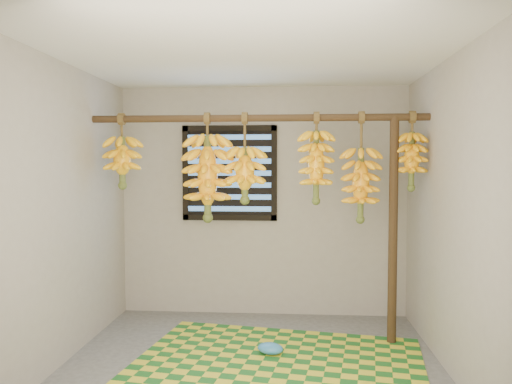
# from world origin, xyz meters

# --- Properties ---
(floor) EXTENTS (3.00, 3.00, 0.01)m
(floor) POSITION_xyz_m (0.00, 0.00, -0.01)
(floor) COLOR #505050
(floor) RESTS_ON ground
(ceiling) EXTENTS (3.00, 3.00, 0.01)m
(ceiling) POSITION_xyz_m (0.00, 0.00, 2.40)
(ceiling) COLOR silver
(ceiling) RESTS_ON wall_back
(wall_back) EXTENTS (3.00, 0.01, 2.40)m
(wall_back) POSITION_xyz_m (0.00, 1.50, 1.20)
(wall_back) COLOR gray
(wall_back) RESTS_ON floor
(wall_left) EXTENTS (0.01, 3.00, 2.40)m
(wall_left) POSITION_xyz_m (-1.50, 0.00, 1.20)
(wall_left) COLOR gray
(wall_left) RESTS_ON floor
(wall_right) EXTENTS (0.01, 3.00, 2.40)m
(wall_right) POSITION_xyz_m (1.50, 0.00, 1.20)
(wall_right) COLOR gray
(wall_right) RESTS_ON floor
(window) EXTENTS (1.00, 0.04, 1.00)m
(window) POSITION_xyz_m (-0.35, 1.48, 1.50)
(window) COLOR black
(window) RESTS_ON wall_back
(hanging_pole) EXTENTS (3.00, 0.06, 0.06)m
(hanging_pole) POSITION_xyz_m (0.00, 0.70, 2.00)
(hanging_pole) COLOR #3C2816
(hanging_pole) RESTS_ON wall_left
(support_post) EXTENTS (0.08, 0.08, 2.00)m
(support_post) POSITION_xyz_m (1.20, 0.70, 1.00)
(support_post) COLOR #3C2816
(support_post) RESTS_ON floor
(woven_mat) EXTENTS (2.52, 2.14, 0.01)m
(woven_mat) POSITION_xyz_m (0.19, 0.06, 0.01)
(woven_mat) COLOR #1B5E1F
(woven_mat) RESTS_ON floor
(plastic_bag) EXTENTS (0.26, 0.23, 0.09)m
(plastic_bag) POSITION_xyz_m (0.14, 0.33, 0.06)
(plastic_bag) COLOR #317CB9
(plastic_bag) RESTS_ON woven_mat
(banana_bunch_a) EXTENTS (0.32, 0.32, 0.67)m
(banana_bunch_a) POSITION_xyz_m (-1.23, 0.70, 1.61)
(banana_bunch_a) COLOR brown
(banana_bunch_a) RESTS_ON hanging_pole
(banana_bunch_b) EXTENTS (0.41, 0.41, 0.96)m
(banana_bunch_b) POSITION_xyz_m (-0.45, 0.70, 1.47)
(banana_bunch_b) COLOR brown
(banana_bunch_b) RESTS_ON hanging_pole
(banana_bunch_c) EXTENTS (0.34, 0.34, 0.80)m
(banana_bunch_c) POSITION_xyz_m (-0.11, 0.70, 1.50)
(banana_bunch_c) COLOR brown
(banana_bunch_c) RESTS_ON hanging_pole
(banana_bunch_d) EXTENTS (0.30, 0.30, 0.81)m
(banana_bunch_d) POSITION_xyz_m (0.52, 0.70, 1.57)
(banana_bunch_d) COLOR brown
(banana_bunch_d) RESTS_ON hanging_pole
(banana_bunch_e) EXTENTS (0.33, 0.33, 0.97)m
(banana_bunch_e) POSITION_xyz_m (0.91, 0.70, 1.41)
(banana_bunch_e) COLOR brown
(banana_bunch_e) RESTS_ON hanging_pole
(banana_bunch_f) EXTENTS (0.27, 0.27, 0.69)m
(banana_bunch_f) POSITION_xyz_m (1.35, 0.70, 1.62)
(banana_bunch_f) COLOR brown
(banana_bunch_f) RESTS_ON hanging_pole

